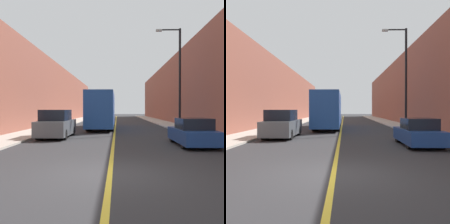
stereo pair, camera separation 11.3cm
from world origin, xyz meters
The scene contains 10 objects.
ground_plane centered at (0.00, 0.00, 0.00)m, with size 200.00×200.00×0.00m, color #2D2D30.
sidewalk_left centered at (-6.67, 30.00, 0.06)m, with size 2.70×72.00×0.11m, color #B2AA9E.
sidewalk_right centered at (6.67, 30.00, 0.06)m, with size 2.70×72.00×0.11m, color #B2AA9E.
building_row_left centered at (-10.02, 30.00, 4.16)m, with size 4.00×72.00×8.32m, color brown.
building_row_right centered at (10.02, 30.00, 4.70)m, with size 4.00×72.00×9.40m, color brown.
road_center_line centered at (0.00, 30.00, 0.00)m, with size 0.16×72.00×0.01m, color gold.
bus centered at (-1.32, 18.61, 1.90)m, with size 2.42×10.89×3.55m.
parked_suv_left centered at (-3.96, 10.10, 0.89)m, with size 1.93×4.75×1.92m.
car_right_near centered at (4.28, 6.36, 0.67)m, with size 1.81×4.41×1.48m.
street_lamp_right centered at (5.47, 14.87, 4.99)m, with size 2.16×0.24×8.78m.
Camera 2 is at (0.33, -7.78, 1.95)m, focal length 42.00 mm.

